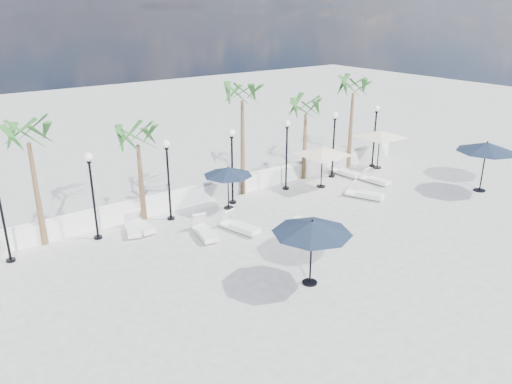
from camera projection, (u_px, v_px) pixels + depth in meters
ground at (320, 250)px, 20.53m from camera, size 100.00×100.00×0.00m
balustrade at (222, 189)px, 26.04m from camera, size 26.00×0.30×1.01m
lamppost_0 at (0, 202)px, 18.75m from camera, size 0.36×0.36×3.84m
lamppost_1 at (92, 184)px, 20.69m from camera, size 0.36×0.36×3.84m
lamppost_2 at (168, 169)px, 22.63m from camera, size 0.36×0.36×3.84m
lamppost_3 at (232, 156)px, 24.57m from camera, size 0.36×0.36×3.84m
lamppost_4 at (287, 145)px, 26.51m from camera, size 0.36×0.36×3.84m
lamppost_5 at (334, 136)px, 28.45m from camera, size 0.36×0.36×3.84m
lamppost_6 at (375, 127)px, 30.39m from camera, size 0.36×0.36×3.84m
palm_0 at (28, 139)px, 19.48m from camera, size 2.60×2.60×5.50m
palm_1 at (138, 142)px, 22.24m from camera, size 2.60×2.60×4.70m
palm_2 at (242, 98)px, 24.93m from camera, size 2.60×2.60×6.10m
palm_3 at (306, 111)px, 27.72m from camera, size 2.60×2.60×4.90m
palm_4 at (353, 91)px, 29.49m from camera, size 2.60×2.60×5.70m
lounger_1 at (133, 227)px, 22.09m from camera, size 1.09×1.90×0.68m
lounger_2 at (141, 225)px, 22.31m from camera, size 0.68×1.90×0.71m
lounger_3 at (204, 231)px, 21.67m from camera, size 1.03×2.09×0.75m
lounger_4 at (240, 226)px, 22.18m from camera, size 1.14×2.12×0.76m
lounger_5 at (364, 193)px, 26.02m from camera, size 1.41×2.08×0.75m
lounger_6 at (345, 171)px, 29.48m from camera, size 0.88×2.06×0.75m
lounger_7 at (375, 179)px, 28.22m from camera, size 0.79×1.88×0.69m
side_table_1 at (298, 221)px, 22.59m from camera, size 0.48×0.48×0.47m
side_table_2 at (354, 169)px, 29.83m from camera, size 0.49×0.49×0.47m
parasol_navy_left at (312, 227)px, 17.29m from camera, size 2.86×2.86×2.52m
parasol_navy_mid at (228, 172)px, 24.12m from camera, size 2.43×2.43×2.17m
parasol_navy_right at (487, 147)px, 26.26m from camera, size 3.11×3.11×2.79m
parasol_cream_sq_a at (323, 149)px, 26.96m from camera, size 4.84×4.84×2.38m
parasol_cream_sq_b at (380, 131)px, 30.14m from camera, size 5.04×5.04×2.53m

